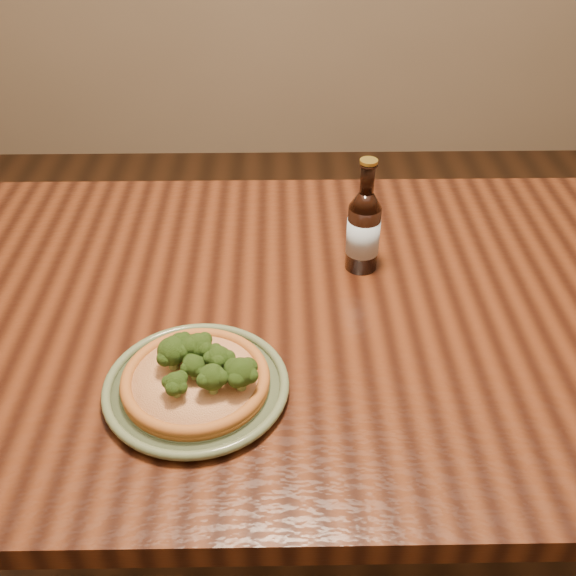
{
  "coord_description": "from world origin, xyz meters",
  "views": [
    {
      "loc": [
        -0.15,
        -0.79,
        1.46
      ],
      "look_at": [
        -0.14,
        0.06,
        0.82
      ],
      "focal_mm": 42.0,
      "sensor_mm": 36.0,
      "label": 1
    }
  ],
  "objects_px": {
    "table": "(367,346)",
    "beer_bottle": "(363,230)",
    "plate": "(196,386)",
    "pizza": "(197,376)"
  },
  "relations": [
    {
      "from": "pizza",
      "to": "beer_bottle",
      "type": "xyz_separation_m",
      "value": [
        0.27,
        0.31,
        0.05
      ]
    },
    {
      "from": "plate",
      "to": "pizza",
      "type": "xyz_separation_m",
      "value": [
        0.0,
        0.0,
        0.02
      ]
    },
    {
      "from": "table",
      "to": "pizza",
      "type": "relative_size",
      "value": 7.45
    },
    {
      "from": "beer_bottle",
      "to": "plate",
      "type": "bearing_deg",
      "value": -144.62
    },
    {
      "from": "table",
      "to": "beer_bottle",
      "type": "relative_size",
      "value": 7.46
    },
    {
      "from": "plate",
      "to": "beer_bottle",
      "type": "xyz_separation_m",
      "value": [
        0.27,
        0.31,
        0.07
      ]
    },
    {
      "from": "beer_bottle",
      "to": "table",
      "type": "bearing_deg",
      "value": -100.78
    },
    {
      "from": "table",
      "to": "beer_bottle",
      "type": "height_order",
      "value": "beer_bottle"
    },
    {
      "from": "table",
      "to": "beer_bottle",
      "type": "bearing_deg",
      "value": 92.82
    },
    {
      "from": "table",
      "to": "beer_bottle",
      "type": "xyz_separation_m",
      "value": [
        -0.01,
        0.11,
        0.17
      ]
    }
  ]
}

